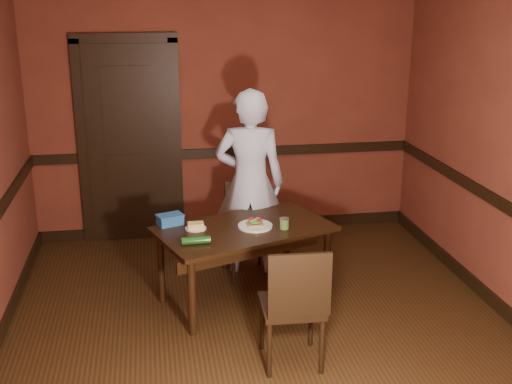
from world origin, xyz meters
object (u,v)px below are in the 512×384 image
object	(u,v)px
person	(250,183)
cheese_saucer	(196,226)
chair_far	(247,231)
dining_table	(244,264)
sandwich_plate	(255,225)
sauce_jar	(284,223)
chair_near	(292,303)
food_tub	(170,220)

from	to	relation	value
person	cheese_saucer	distance (m)	0.81
chair_far	cheese_saucer	distance (m)	0.73
dining_table	sandwich_plate	size ratio (longest dim) A/B	4.93
sandwich_plate	sauce_jar	distance (m)	0.24
dining_table	chair_near	bearing A→B (deg)	-99.62
sauce_jar	sandwich_plate	bearing A→B (deg)	161.74
dining_table	person	distance (m)	0.82
cheese_saucer	food_tub	size ratio (longest dim) A/B	0.70
sandwich_plate	food_tub	world-z (taller)	food_tub
person	sauce_jar	world-z (taller)	person
dining_table	chair_far	xyz separation A→B (m)	(0.10, 0.50, 0.10)
chair_far	food_tub	xyz separation A→B (m)	(-0.70, -0.34, 0.27)
chair_far	person	bearing A→B (deg)	58.44
person	dining_table	bearing A→B (deg)	88.09
chair_near	sandwich_plate	distance (m)	1.02
dining_table	cheese_saucer	size ratio (longest dim) A/B	8.14
sauce_jar	dining_table	bearing A→B (deg)	164.07
person	chair_far	bearing A→B (deg)	76.98
dining_table	person	xyz separation A→B (m)	(0.15, 0.60, 0.53)
chair_near	dining_table	bearing A→B (deg)	-77.27
cheese_saucer	person	bearing A→B (deg)	46.47
dining_table	food_tub	bearing A→B (deg)	145.10
dining_table	sandwich_plate	world-z (taller)	sandwich_plate
chair_near	sandwich_plate	xyz separation A→B (m)	(-0.09, 0.99, 0.23)
chair_near	person	size ratio (longest dim) A/B	0.53
person	food_tub	distance (m)	0.88
person	food_tub	size ratio (longest dim) A/B	6.97
sauce_jar	food_tub	distance (m)	0.96
dining_table	sauce_jar	distance (m)	0.51
chair_near	food_tub	distance (m)	1.43
dining_table	cheese_saucer	distance (m)	0.54
sandwich_plate	cheese_saucer	world-z (taller)	sandwich_plate
chair_near	person	world-z (taller)	person
chair_far	chair_near	size ratio (longest dim) A/B	0.95
chair_near	sauce_jar	world-z (taller)	chair_near
sandwich_plate	food_tub	bearing A→B (deg)	165.73
sandwich_plate	sauce_jar	size ratio (longest dim) A/B	3.10
chair_far	cheese_saucer	size ratio (longest dim) A/B	5.00
dining_table	sandwich_plate	bearing A→B (deg)	-29.75
chair_near	cheese_saucer	xyz separation A→B (m)	(-0.58, 1.03, 0.23)
sandwich_plate	cheese_saucer	xyz separation A→B (m)	(-0.49, 0.04, 0.00)
chair_far	sandwich_plate	distance (m)	0.57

